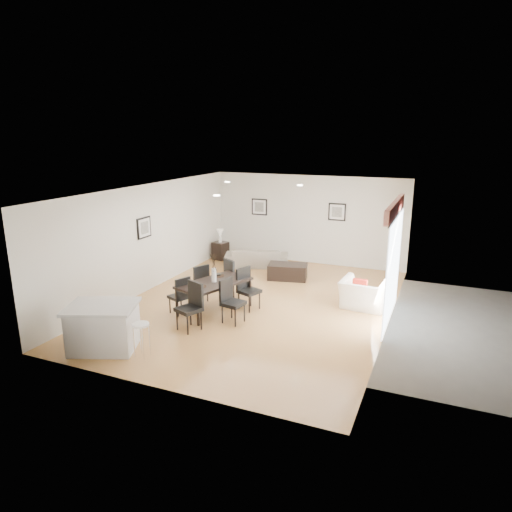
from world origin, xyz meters
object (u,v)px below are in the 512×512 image
at_px(dining_table, 214,285).
at_px(dining_chair_wnear, 181,294).
at_px(bar_stool, 141,328).
at_px(dining_chair_foot, 233,275).
at_px(kitchen_island, 103,327).
at_px(dining_chair_efar, 247,286).
at_px(side_table, 220,251).
at_px(dining_chair_enear, 230,298).
at_px(armchair, 364,294).
at_px(dining_chair_wfar, 200,281).
at_px(dining_chair_head, 192,303).
at_px(coffee_table, 288,271).
at_px(sofa, 257,257).

height_order(dining_table, dining_chair_wnear, dining_chair_wnear).
relative_size(dining_chair_wnear, bar_stool, 1.33).
bearing_deg(dining_chair_foot, kitchen_island, 106.17).
relative_size(dining_chair_efar, side_table, 1.72).
distance_m(dining_chair_enear, kitchen_island, 2.62).
xyz_separation_m(armchair, dining_chair_wnear, (-3.68, -1.97, 0.15)).
height_order(dining_table, side_table, dining_table).
relative_size(armchair, dining_table, 0.55).
bearing_deg(dining_table, dining_chair_enear, -14.35).
relative_size(dining_chair_wfar, dining_chair_foot, 0.96).
bearing_deg(dining_table, dining_chair_wnear, -123.20).
distance_m(dining_table, dining_chair_head, 1.04).
xyz_separation_m(dining_chair_wnear, dining_chair_head, (0.63, -0.59, 0.07)).
distance_m(dining_chair_efar, coffee_table, 2.48).
height_order(dining_table, dining_chair_head, dining_chair_head).
relative_size(dining_chair_head, side_table, 1.78).
relative_size(sofa, bar_stool, 2.89).
xyz_separation_m(dining_chair_wnear, dining_chair_foot, (0.56, 1.49, 0.05)).
distance_m(sofa, dining_chair_efar, 3.47).
bearing_deg(dining_chair_efar, dining_chair_foot, 67.65).
distance_m(dining_chair_wfar, dining_chair_enear, 1.42).
distance_m(dining_chair_wnear, kitchen_island, 2.06).
bearing_deg(dining_chair_efar, dining_chair_wfar, 114.12).
height_order(dining_chair_head, kitchen_island, dining_chair_head).
bearing_deg(dining_chair_wfar, side_table, -131.30).
bearing_deg(dining_chair_wfar, dining_chair_enear, 85.35).
bearing_deg(side_table, sofa, -12.11).
height_order(sofa, dining_chair_foot, dining_chair_foot).
relative_size(sofa, dining_chair_foot, 1.96).
bearing_deg(dining_table, dining_chair_head, -68.15).
distance_m(dining_chair_wfar, coffee_table, 2.87).
bearing_deg(coffee_table, dining_chair_head, -112.53).
bearing_deg(dining_table, coffee_table, 95.76).
relative_size(dining_chair_head, coffee_table, 0.94).
distance_m(dining_chair_head, coffee_table, 4.02).
height_order(dining_table, bar_stool, dining_table).
xyz_separation_m(dining_chair_wnear, dining_chair_wfar, (0.00, 0.83, 0.03)).
distance_m(dining_table, dining_chair_wnear, 0.76).
height_order(armchair, dining_table, dining_table).
height_order(dining_chair_wnear, dining_chair_efar, dining_chair_efar).
bearing_deg(dining_chair_enear, sofa, 25.31).
bearing_deg(dining_table, side_table, 135.65).
bearing_deg(dining_chair_foot, sofa, -47.91).
bearing_deg(dining_chair_wnear, bar_stool, 34.86).
height_order(dining_chair_enear, kitchen_island, dining_chair_enear).
bearing_deg(dining_chair_enear, dining_table, 65.61).
bearing_deg(dining_chair_head, side_table, 132.30).
xyz_separation_m(dining_chair_enear, dining_chair_foot, (-0.63, 1.45, 0.00)).
bearing_deg(side_table, dining_chair_wfar, -70.08).
relative_size(dining_chair_wnear, side_table, 1.55).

